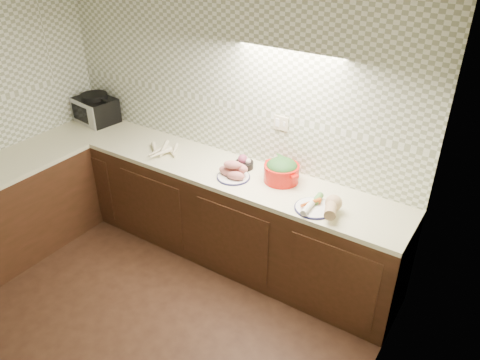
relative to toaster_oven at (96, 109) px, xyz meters
The scene contains 8 objects.
room 2.33m from the toaster_oven, 46.26° to the right, with size 3.60×3.60×2.60m.
counter 1.42m from the toaster_oven, 47.20° to the right, with size 3.60×3.60×0.90m.
toaster_oven is the anchor object (origin of this frame).
parsnip_pile 1.09m from the toaster_oven, 10.29° to the right, with size 0.32×0.39×0.07m.
sweet_potato_plate 1.89m from the toaster_oven, ahead, with size 0.28×0.28×0.16m.
onion_bowl 1.86m from the toaster_oven, ahead, with size 0.16×0.16×0.12m.
dutch_oven 2.24m from the toaster_oven, ahead, with size 0.38×0.38×0.20m.
veg_plate 2.73m from the toaster_oven, ahead, with size 0.37×0.35×0.14m.
Camera 1 is at (2.22, -1.39, 2.86)m, focal length 35.00 mm.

